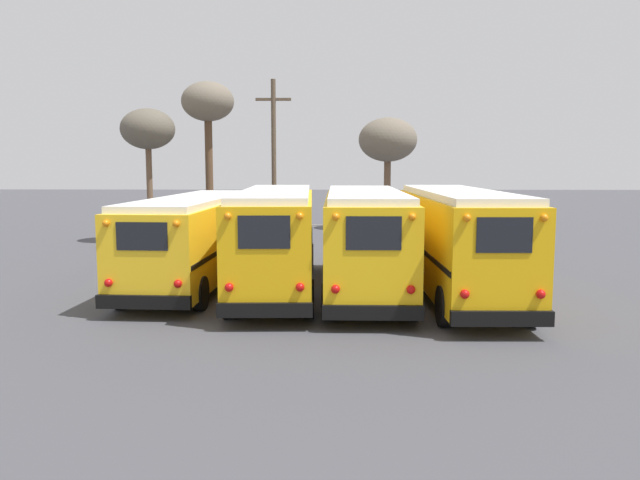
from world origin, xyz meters
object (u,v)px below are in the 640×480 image
object	(u,v)px
school_bus_3	(457,239)
bare_tree_2	(148,131)
school_bus_0	(196,236)
bare_tree_1	(208,106)
school_bus_1	(276,236)
utility_pole	(274,159)
school_bus_2	(364,238)
bare_tree_0	(388,141)

from	to	relation	value
school_bus_3	bare_tree_2	xyz separation A→B (m)	(-13.43, 13.14, 4.02)
school_bus_0	bare_tree_1	distance (m)	14.36
bare_tree_2	school_bus_0	bearing A→B (deg)	-66.60
school_bus_1	utility_pole	xyz separation A→B (m)	(-1.16, 11.98, 2.61)
school_bus_2	bare_tree_2	xyz separation A→B (m)	(-10.57, 12.65, 4.05)
school_bus_2	bare_tree_2	bearing A→B (deg)	129.87
utility_pole	school_bus_3	bearing A→B (deg)	-61.72
utility_pole	school_bus_0	bearing A→B (deg)	-98.95
utility_pole	bare_tree_1	xyz separation A→B (m)	(-3.77, 2.22, 2.84)
bare_tree_1	bare_tree_2	xyz separation A→B (m)	(-2.78, -1.87, -1.41)
school_bus_2	bare_tree_0	size ratio (longest dim) A/B	1.41
utility_pole	bare_tree_2	world-z (taller)	utility_pole
bare_tree_0	bare_tree_1	distance (m)	11.43
school_bus_0	bare_tree_2	bearing A→B (deg)	113.40
school_bus_3	bare_tree_1	bearing A→B (deg)	125.36
school_bus_1	bare_tree_1	size ratio (longest dim) A/B	1.21
school_bus_0	bare_tree_0	bearing A→B (deg)	65.51
school_bus_0	school_bus_2	distance (m)	5.91
school_bus_1	school_bus_3	world-z (taller)	school_bus_3
bare_tree_0	bare_tree_2	bearing A→B (deg)	-152.69
school_bus_0	bare_tree_0	world-z (taller)	bare_tree_0
school_bus_1	utility_pole	bearing A→B (deg)	95.51
school_bus_2	bare_tree_1	world-z (taller)	bare_tree_1
bare_tree_0	bare_tree_2	world-z (taller)	bare_tree_0
school_bus_0	school_bus_1	bearing A→B (deg)	-21.71
school_bus_2	bare_tree_2	world-z (taller)	bare_tree_2
school_bus_2	bare_tree_1	size ratio (longest dim) A/B	1.15
school_bus_0	school_bus_3	distance (m)	8.81
school_bus_1	utility_pole	distance (m)	12.31
utility_pole	bare_tree_1	size ratio (longest dim) A/B	0.98
school_bus_3	bare_tree_1	world-z (taller)	bare_tree_1
school_bus_1	bare_tree_0	size ratio (longest dim) A/B	1.49
school_bus_1	bare_tree_2	xyz separation A→B (m)	(-7.70, 12.33, 4.03)
school_bus_2	utility_pole	bearing A→B (deg)	108.08
school_bus_2	utility_pole	distance (m)	13.20
school_bus_1	bare_tree_0	world-z (taller)	bare_tree_0
school_bus_1	school_bus_3	xyz separation A→B (m)	(5.72, -0.81, 0.02)
bare_tree_0	bare_tree_2	distance (m)	14.63
utility_pole	bare_tree_0	xyz separation A→B (m)	(6.44, 7.06, 1.14)
school_bus_2	utility_pole	size ratio (longest dim) A/B	1.18
bare_tree_1	school_bus_2	bearing A→B (deg)	-61.79
bare_tree_1	school_bus_1	bearing A→B (deg)	-70.86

